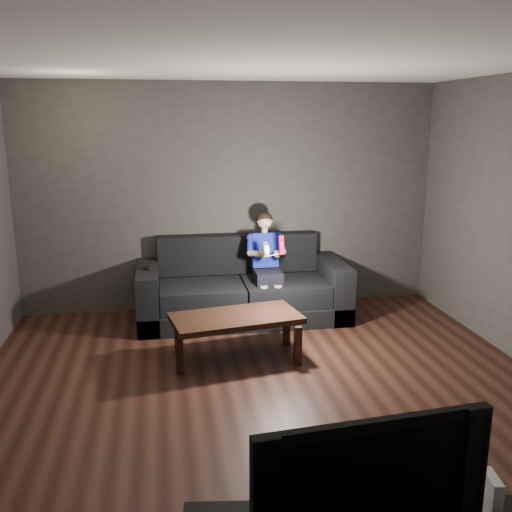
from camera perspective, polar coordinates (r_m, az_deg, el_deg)
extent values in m
plane|color=black|center=(4.90, 1.31, -14.05)|extent=(5.00, 5.00, 0.00)
cube|color=#37342F|center=(6.87, -2.56, 5.83)|extent=(5.00, 0.04, 2.70)
cube|color=#37342F|center=(2.15, 14.39, -12.09)|extent=(5.00, 0.04, 2.70)
cube|color=silver|center=(4.36, 1.51, 19.22)|extent=(5.00, 5.00, 0.02)
cube|color=black|center=(6.69, -1.35, -5.37)|extent=(2.39, 1.03, 0.21)
cube|color=black|center=(6.47, -5.43, -3.96)|extent=(0.94, 0.73, 0.25)
cube|color=black|center=(6.60, 2.90, -3.56)|extent=(0.94, 0.73, 0.25)
cube|color=black|center=(6.90, -1.84, 0.30)|extent=(1.91, 0.24, 0.47)
cube|color=black|center=(6.56, -10.72, -3.94)|extent=(0.24, 1.03, 0.65)
cube|color=black|center=(6.85, 7.60, -3.08)|extent=(0.24, 1.03, 0.65)
cube|color=black|center=(6.48, 1.17, -2.06)|extent=(0.30, 0.38, 0.14)
cube|color=navy|center=(6.61, 0.86, 0.63)|extent=(0.30, 0.21, 0.42)
cube|color=#E4B307|center=(6.51, 1.00, 0.97)|extent=(0.09, 0.09, 0.10)
cube|color=red|center=(6.51, 1.01, 0.97)|extent=(0.06, 0.06, 0.06)
cylinder|color=tan|center=(6.56, 0.87, 2.57)|extent=(0.07, 0.07, 0.06)
sphere|color=tan|center=(6.54, 0.88, 3.55)|extent=(0.18, 0.18, 0.18)
ellipsoid|color=black|center=(6.55, 0.86, 3.74)|extent=(0.19, 0.19, 0.16)
cylinder|color=navy|center=(6.50, -0.62, 1.08)|extent=(0.08, 0.22, 0.19)
cylinder|color=navy|center=(6.56, 2.54, 1.20)|extent=(0.08, 0.22, 0.19)
cylinder|color=tan|center=(6.36, 0.09, 0.41)|extent=(0.14, 0.24, 0.10)
cylinder|color=tan|center=(6.41, 2.45, 0.50)|extent=(0.14, 0.24, 0.10)
sphere|color=tan|center=(6.29, 0.72, 0.15)|extent=(0.08, 0.08, 0.08)
sphere|color=tan|center=(6.32, 2.14, 0.20)|extent=(0.08, 0.08, 0.08)
cylinder|color=tan|center=(6.35, 0.79, -4.47)|extent=(0.09, 0.09, 0.34)
cylinder|color=tan|center=(6.38, 2.20, -4.39)|extent=(0.09, 0.09, 0.34)
cube|color=#C00026|center=(6.08, 2.55, 1.11)|extent=(0.05, 0.08, 0.20)
cube|color=maroon|center=(6.04, 2.60, 1.60)|extent=(0.03, 0.01, 0.03)
cylinder|color=white|center=(6.06, 2.60, 0.94)|extent=(0.02, 0.01, 0.02)
ellipsoid|color=white|center=(6.06, 1.07, 0.71)|extent=(0.08, 0.11, 0.16)
cylinder|color=black|center=(6.01, 1.14, 1.19)|extent=(0.03, 0.01, 0.03)
cube|color=black|center=(6.42, -10.86, -1.17)|extent=(0.05, 0.16, 0.03)
cube|color=black|center=(6.46, -10.86, -0.91)|extent=(0.02, 0.02, 0.00)
cube|color=black|center=(5.48, -2.02, -6.23)|extent=(1.30, 0.81, 0.06)
cube|color=black|center=(5.29, -7.66, -9.66)|extent=(0.07, 0.07, 0.39)
cube|color=black|center=(5.43, 4.21, -8.96)|extent=(0.07, 0.07, 0.39)
cube|color=black|center=(5.76, -7.84, -7.73)|extent=(0.07, 0.07, 0.39)
cube|color=black|center=(5.88, 3.06, -7.14)|extent=(0.07, 0.07, 0.39)
imported|color=black|center=(2.57, 10.57, -20.40)|extent=(1.02, 0.23, 0.58)
cube|color=white|center=(2.92, 22.42, -21.31)|extent=(0.07, 0.16, 0.20)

